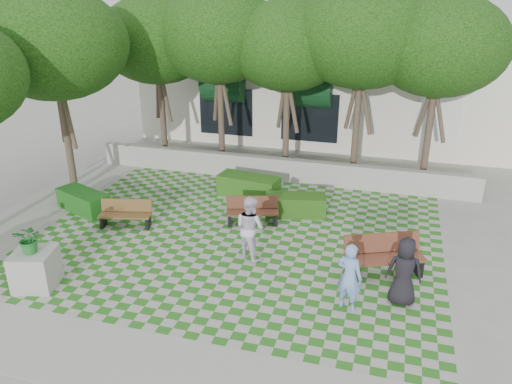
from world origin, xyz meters
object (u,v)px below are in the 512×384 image
(planter_front, at_px, (34,262))
(person_white, at_px, (250,227))
(person_blue, at_px, (349,277))
(person_dark, at_px, (404,271))
(bench_east, at_px, (384,256))
(hedge_midright, at_px, (295,205))
(bench_west, at_px, (126,214))
(hedge_west, at_px, (83,201))
(bench_mid, at_px, (253,211))
(hedge_midleft, at_px, (249,186))

(planter_front, xyz_separation_m, person_white, (4.78, 2.92, 0.22))
(person_blue, relative_size, person_dark, 1.00)
(bench_east, bearing_deg, person_blue, -135.29)
(person_white, bearing_deg, hedge_midright, -72.73)
(planter_front, relative_size, person_dark, 1.00)
(hedge_midright, height_order, planter_front, planter_front)
(bench_west, relative_size, planter_front, 0.98)
(hedge_west, relative_size, person_white, 1.08)
(bench_west, bearing_deg, bench_mid, 5.62)
(hedge_west, relative_size, planter_front, 1.15)
(bench_west, distance_m, person_white, 4.46)
(person_blue, bearing_deg, hedge_midleft, -33.74)
(hedge_west, bearing_deg, person_white, -12.73)
(hedge_midleft, relative_size, person_blue, 1.28)
(planter_front, relative_size, person_white, 0.94)
(hedge_west, distance_m, person_dark, 10.79)
(bench_east, height_order, person_dark, person_dark)
(hedge_west, bearing_deg, hedge_midright, 13.56)
(bench_mid, bearing_deg, person_white, -92.76)
(hedge_west, distance_m, person_white, 6.53)
(hedge_midright, bearing_deg, bench_mid, -139.07)
(hedge_west, bearing_deg, bench_mid, 6.48)
(bench_east, bearing_deg, planter_front, 176.13)
(bench_east, bearing_deg, person_white, 158.13)
(bench_east, height_order, person_blue, person_blue)
(person_blue, bearing_deg, person_dark, -132.96)
(bench_mid, distance_m, hedge_midright, 1.56)
(bench_mid, height_order, planter_front, planter_front)
(hedge_west, height_order, planter_front, planter_front)
(hedge_midright, height_order, person_white, person_white)
(bench_east, bearing_deg, hedge_west, 148.71)
(bench_mid, xyz_separation_m, bench_west, (-3.80, -1.31, -0.01))
(bench_mid, relative_size, person_blue, 1.02)
(bench_west, distance_m, hedge_midright, 5.50)
(hedge_midright, distance_m, person_white, 3.23)
(bench_mid, xyz_separation_m, person_blue, (3.47, -3.78, 0.44))
(hedge_midleft, relative_size, hedge_west, 1.10)
(bench_mid, distance_m, hedge_west, 5.83)
(hedge_midleft, height_order, person_blue, person_blue)
(planter_front, bearing_deg, person_dark, 11.65)
(hedge_midright, xyz_separation_m, hedge_midleft, (-1.96, 1.11, 0.04))
(bench_mid, distance_m, bench_west, 4.02)
(bench_west, relative_size, hedge_west, 0.85)
(bench_east, relative_size, planter_front, 1.25)
(hedge_midright, relative_size, hedge_west, 1.00)
(person_white, bearing_deg, bench_mid, -46.53)
(bench_west, distance_m, person_dark, 8.70)
(bench_west, height_order, planter_front, planter_front)
(bench_east, relative_size, hedge_west, 1.09)
(planter_front, xyz_separation_m, person_dark, (8.91, 1.84, 0.16))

